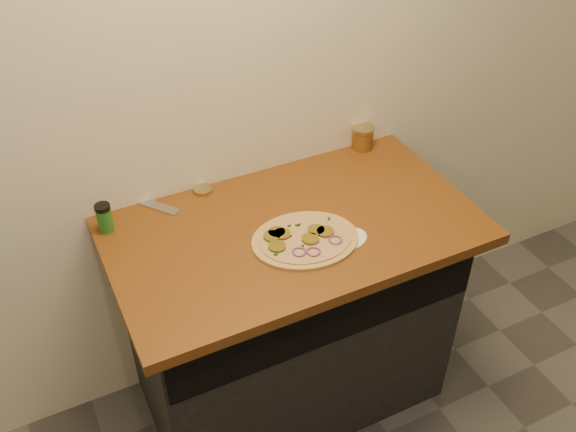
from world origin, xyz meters
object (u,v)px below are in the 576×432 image
chefs_knife (136,198)px  spice_shaker (105,218)px  salsa_jar (363,137)px  pizza (304,239)px

chefs_knife → spice_shaker: bearing=-136.4°
salsa_jar → spice_shaker: (-0.99, -0.06, 0.01)m
chefs_knife → salsa_jar: salsa_jar is taller
chefs_knife → pizza: bearing=-47.1°
salsa_jar → spice_shaker: 0.99m
pizza → chefs_knife: pizza is taller
chefs_knife → salsa_jar: (0.86, -0.06, 0.04)m
pizza → salsa_jar: (0.45, 0.39, 0.04)m
pizza → spice_shaker: spice_shaker is taller
pizza → chefs_knife: bearing=132.9°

